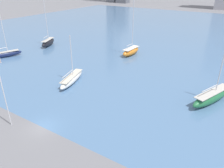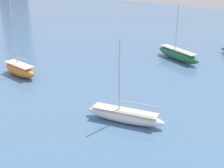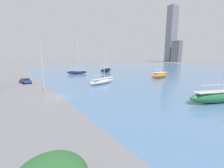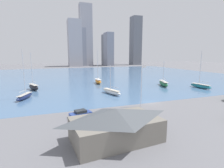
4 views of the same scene
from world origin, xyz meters
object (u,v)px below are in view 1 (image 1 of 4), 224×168
(flag_pole, at_px, (3,90))
(sailboat_white, at_px, (72,79))
(sailboat_black, at_px, (48,42))
(sailboat_navy, at_px, (6,54))
(sailboat_orange, at_px, (131,51))
(sailboat_green, at_px, (212,96))

(flag_pole, xyz_separation_m, sailboat_white, (-2.30, 16.00, -5.05))
(sailboat_black, bearing_deg, sailboat_white, -56.40)
(flag_pole, distance_m, sailboat_white, 16.93)
(sailboat_white, bearing_deg, sailboat_navy, 157.82)
(flag_pole, height_order, sailboat_orange, sailboat_orange)
(flag_pole, relative_size, sailboat_green, 0.99)
(sailboat_green, xyz_separation_m, sailboat_white, (-26.25, -7.24, -0.23))
(sailboat_black, distance_m, sailboat_white, 30.43)
(sailboat_white, xyz_separation_m, sailboat_navy, (-26.81, 2.76, 0.07))
(sailboat_orange, xyz_separation_m, sailboat_green, (24.49, -15.74, -0.06))
(sailboat_black, bearing_deg, sailboat_orange, -9.98)
(sailboat_black, xyz_separation_m, sailboat_green, (51.53, -9.69, -0.08))
(flag_pole, height_order, sailboat_navy, sailboat_navy)
(sailboat_black, relative_size, sailboat_orange, 0.90)
(sailboat_orange, bearing_deg, flag_pole, -86.12)
(sailboat_green, relative_size, sailboat_white, 1.12)
(sailboat_navy, bearing_deg, flag_pole, -11.74)
(sailboat_green, bearing_deg, sailboat_white, -143.43)
(sailboat_navy, bearing_deg, sailboat_orange, 56.35)
(sailboat_black, distance_m, sailboat_navy, 14.26)
(sailboat_black, distance_m, sailboat_orange, 27.71)
(sailboat_white, relative_size, sailboat_navy, 0.66)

